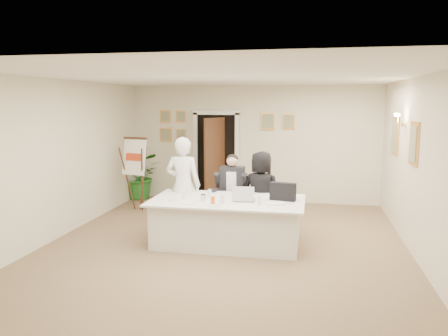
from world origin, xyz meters
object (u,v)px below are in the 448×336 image
Objects in this scene: standing_woman at (261,192)px; oj_glass at (213,201)px; paper_stack at (275,204)px; potted_palm at (140,175)px; seated_man at (232,191)px; laptop at (244,192)px; laptop_bag at (283,192)px; flip_chart at (137,177)px; steel_jug at (203,198)px; standing_man at (183,185)px; conference_table at (227,222)px.

standing_woman reaches higher than oj_glass.
potted_palm is at bearing 137.86° from paper_stack.
laptop is (0.39, -0.98, 0.19)m from seated_man.
laptop_bag reaches higher than oj_glass.
flip_chart is (-2.31, 0.95, 0.03)m from seated_man.
standing_woman is 1.29× the size of potted_palm.
standing_woman is 0.82m from laptop_bag.
steel_jug is (-0.22, 0.23, -0.01)m from oj_glass.
flip_chart is 3.86m from paper_stack.
flip_chart reaches higher than steel_jug.
laptop is at bearing -67.80° from seated_man.
standing_man reaches higher than laptop.
standing_man is at bearing 128.12° from steel_jug.
standing_woman is (1.41, 0.28, -0.13)m from standing_man.
conference_table is at bearing 72.13° from standing_woman.
oj_glass is at bearing -52.81° from potted_palm.
standing_woman is 0.84m from laptop.
standing_woman is at bearing -168.85° from standing_man.
standing_man reaches higher than oj_glass.
laptop_bag reaches higher than conference_table.
seated_man is 3.36× the size of laptop_bag.
conference_table is 0.93m from paper_stack.
paper_stack is at bearing 121.90° from standing_woman.
seated_man is 1.39m from oj_glass.
conference_table is 0.60m from steel_jug.
paper_stack is 2.52× the size of steel_jug.
conference_table is 1.78× the size of seated_man.
laptop_bag is at bearing 8.20° from laptop.
laptop is at bearing 15.01° from steel_jug.
flip_chart is 3.09m from standing_woman.
steel_jug reaches higher than paper_stack.
conference_table is 1.07m from laptop_bag.
seated_man is 1.19m from steel_jug.
standing_woman is (0.48, 0.81, 0.37)m from conference_table.
potted_palm reaches higher than steel_jug.
laptop_bag is (0.92, 0.13, 0.53)m from conference_table.
flip_chart is at bearing 141.31° from conference_table.
potted_palm is at bearing 127.19° from oj_glass.
standing_man is at bearing -53.73° from potted_palm.
seated_man is at bearing 76.65° from steel_jug.
standing_woman is 11.69× the size of oj_glass.
laptop is at bearing -0.41° from conference_table.
oj_glass is at bearing -167.51° from paper_stack.
flip_chart reaches higher than paper_stack.
flip_chart is 4.28× the size of laptop.
potted_palm is 4.91m from paper_stack.
laptop_bag is at bearing -28.38° from flip_chart.
standing_woman is 5.47× the size of paper_stack.
potted_palm is (-2.72, 2.13, -0.13)m from seated_man.
steel_jug is (-0.66, -0.18, -0.08)m from laptop.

